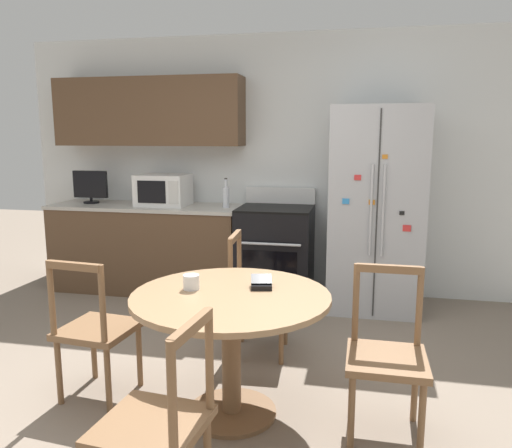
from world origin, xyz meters
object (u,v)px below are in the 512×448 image
at_px(dining_chair_near, 158,426).
at_px(dining_chair_right, 386,357).
at_px(counter_bottle, 226,196).
at_px(dining_chair_left, 96,330).
at_px(wallet, 261,283).
at_px(candle_glass, 191,283).
at_px(dining_chair_far, 256,296).
at_px(refrigerator, 376,210).
at_px(countertop_tv, 90,186).
at_px(microwave, 163,190).
at_px(oven_range, 275,253).

bearing_deg(dining_chair_near, dining_chair_right, -42.08).
xyz_separation_m(counter_bottle, dining_chair_left, (-0.25, -2.11, -0.58)).
bearing_deg(dining_chair_left, wallet, 12.63).
xyz_separation_m(dining_chair_near, candle_glass, (-0.16, 0.89, 0.33)).
xyz_separation_m(dining_chair_far, dining_chair_left, (-0.83, -0.83, 0.00)).
xyz_separation_m(refrigerator, dining_chair_far, (-0.87, -1.22, -0.50)).
bearing_deg(counter_bottle, refrigerator, -1.97).
bearing_deg(candle_glass, countertop_tv, 131.00).
height_order(microwave, dining_chair_left, microwave).
relative_size(oven_range, counter_bottle, 3.70).
height_order(counter_bottle, dining_chair_near, counter_bottle).
distance_m(dining_chair_near, candle_glass, 0.97).
xyz_separation_m(refrigerator, counter_bottle, (-1.44, 0.05, 0.08)).
relative_size(refrigerator, wallet, 12.45).
height_order(counter_bottle, dining_chair_far, counter_bottle).
bearing_deg(countertop_tv, refrigerator, -1.43).
distance_m(countertop_tv, candle_glass, 2.82).
bearing_deg(refrigerator, counter_bottle, 178.03).
xyz_separation_m(oven_range, wallet, (0.25, -1.98, 0.29)).
bearing_deg(candle_glass, oven_range, 86.17).
bearing_deg(counter_bottle, dining_chair_far, -65.71).
xyz_separation_m(countertop_tv, counter_bottle, (1.48, -0.02, -0.07)).
relative_size(counter_bottle, dining_chair_near, 0.32).
relative_size(dining_chair_far, dining_chair_right, 1.00).
xyz_separation_m(countertop_tv, candle_glass, (1.84, -2.11, -0.32)).
xyz_separation_m(countertop_tv, dining_chair_far, (2.05, -1.29, -0.65)).
xyz_separation_m(countertop_tv, wallet, (2.23, -2.00, -0.32)).
height_order(refrigerator, wallet, refrigerator).
distance_m(oven_range, candle_glass, 2.11).
bearing_deg(candle_glass, counter_bottle, 99.79).
bearing_deg(wallet, dining_chair_near, -103.01).
xyz_separation_m(microwave, candle_glass, (1.03, -2.11, -0.29)).
relative_size(dining_chair_right, candle_glass, 9.49).
xyz_separation_m(oven_range, dining_chair_far, (0.07, -1.27, -0.03)).
height_order(dining_chair_left, wallet, dining_chair_left).
distance_m(dining_chair_far, dining_chair_left, 1.18).
height_order(dining_chair_near, candle_glass, dining_chair_near).
distance_m(refrigerator, candle_glass, 2.31).
bearing_deg(dining_chair_near, refrigerator, -11.85).
xyz_separation_m(refrigerator, candle_glass, (-1.08, -2.04, -0.16)).
relative_size(microwave, candle_glass, 5.30).
distance_m(dining_chair_far, wallet, 0.80).
distance_m(microwave, dining_chair_left, 2.26).
xyz_separation_m(dining_chair_left, candle_glass, (0.62, 0.02, 0.33)).
relative_size(countertop_tv, dining_chair_near, 0.41).
relative_size(oven_range, dining_chair_left, 1.20).
xyz_separation_m(dining_chair_near, dining_chair_right, (0.94, 0.86, 0.00)).
bearing_deg(refrigerator, dining_chair_left, -129.51).
distance_m(dining_chair_far, dining_chair_right, 1.23).
xyz_separation_m(counter_bottle, dining_chair_far, (0.57, -1.27, -0.58)).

